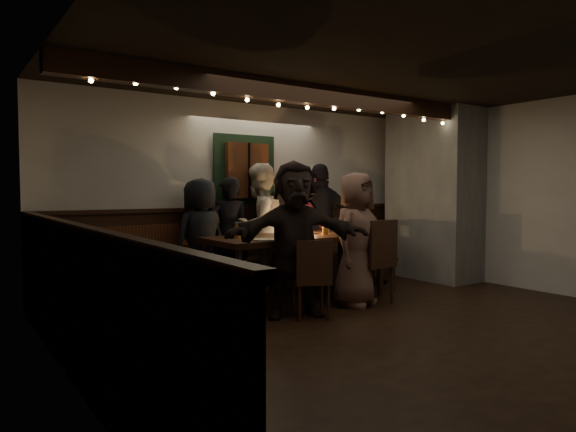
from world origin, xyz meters
TOP-DOWN VIEW (x-y plane):
  - room at (1.07, 1.42)m, footprint 6.02×5.01m
  - dining_table at (-0.05, 1.40)m, footprint 2.29×0.98m
  - chair_near_left at (-0.47, 0.51)m, footprint 0.52×0.52m
  - chair_near_right at (0.61, 0.66)m, footprint 0.50×0.50m
  - chair_end at (1.15, 1.32)m, footprint 0.47×0.47m
  - high_top at (1.59, 1.75)m, footprint 0.58×0.58m
  - person_a at (-1.04, 2.09)m, footprint 0.84×0.64m
  - person_b at (-0.60, 2.18)m, footprint 0.64×0.50m
  - person_c at (-0.15, 2.14)m, footprint 1.00×0.87m
  - person_d at (0.44, 2.12)m, footprint 1.26×0.92m
  - person_e at (0.89, 2.09)m, footprint 1.12×0.82m
  - person_f at (-0.55, 0.73)m, footprint 1.66×1.05m
  - person_g at (0.35, 0.74)m, footprint 0.91×0.75m

SIDE VIEW (x-z plane):
  - chair_near_left at x=-0.47m, z-range 0.05..0.92m
  - chair_end at x=1.15m, z-range 0.06..1.00m
  - chair_near_right at x=0.61m, z-range 0.06..1.09m
  - high_top at x=1.59m, z-range 0.12..1.04m
  - dining_table at x=-0.05m, z-range 0.25..1.24m
  - person_a at x=-1.04m, z-range 0.00..1.53m
  - person_b at x=-0.60m, z-range 0.00..1.56m
  - person_g at x=0.35m, z-range 0.00..1.59m
  - person_f at x=-0.55m, z-range 0.00..1.71m
  - person_c at x=-0.15m, z-range 0.00..1.74m
  - person_d at x=0.44m, z-range 0.00..1.75m
  - person_e at x=0.89m, z-range 0.00..1.77m
  - room at x=1.07m, z-range -0.24..2.38m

